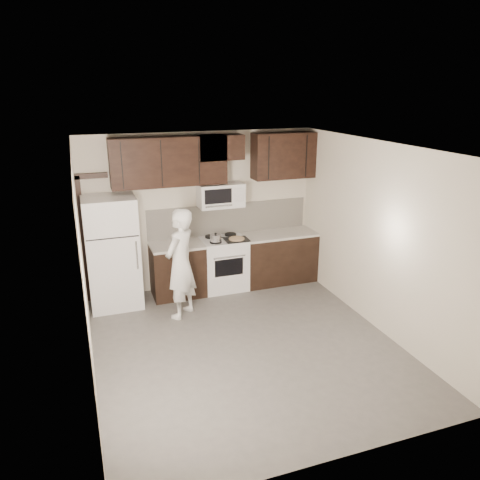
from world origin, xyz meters
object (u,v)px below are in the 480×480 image
stove (224,263)px  person (181,264)px  refrigerator (113,253)px  microwave (221,195)px

stove → person: (-0.92, -0.78, 0.39)m
refrigerator → person: 1.18m
stove → person: bearing=-139.9°
stove → refrigerator: bearing=-178.5°
microwave → refrigerator: 2.00m
microwave → person: 1.51m
stove → refrigerator: refrigerator is taller
refrigerator → person: (0.93, -0.73, -0.04)m
microwave → person: microwave is taller
microwave → refrigerator: size_ratio=0.42×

